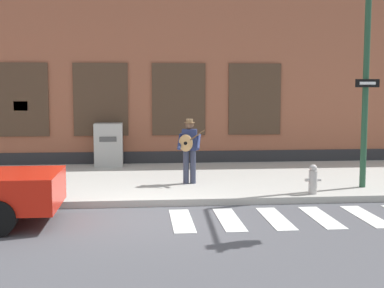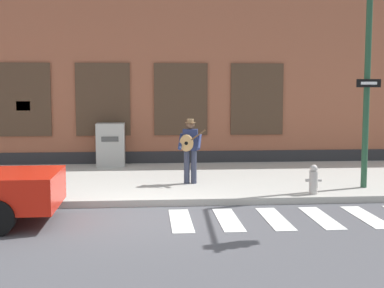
% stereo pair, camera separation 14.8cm
% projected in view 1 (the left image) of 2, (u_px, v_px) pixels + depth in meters
% --- Properties ---
extents(ground_plane, '(160.00, 160.00, 0.00)m').
position_uv_depth(ground_plane, '(140.00, 218.00, 10.93)').
color(ground_plane, '#4C4C51').
extents(sidewalk, '(28.00, 5.87, 0.16)m').
position_uv_depth(sidewalk, '(141.00, 181.00, 14.77)').
color(sidewalk, '#ADAAA3').
rests_on(sidewalk, ground).
extents(building_backdrop, '(28.00, 4.06, 6.12)m').
position_uv_depth(building_backdrop, '(140.00, 76.00, 19.34)').
color(building_backdrop, '#99563D').
rests_on(building_backdrop, ground).
extents(crosswalk, '(5.20, 1.90, 0.01)m').
position_uv_depth(crosswalk, '(299.00, 218.00, 10.89)').
color(crosswalk, silver).
rests_on(crosswalk, ground).
extents(busker, '(0.72, 0.61, 1.69)m').
position_uv_depth(busker, '(189.00, 147.00, 13.84)').
color(busker, '#33384C').
rests_on(busker, sidewalk).
extents(utility_box, '(0.89, 0.68, 1.36)m').
position_uv_depth(utility_box, '(109.00, 145.00, 17.06)').
color(utility_box, '#ADADA8').
rests_on(utility_box, sidewalk).
extents(fire_hydrant, '(0.38, 0.20, 0.70)m').
position_uv_depth(fire_hydrant, '(313.00, 179.00, 12.55)').
color(fire_hydrant, '#B2ADA8').
rests_on(fire_hydrant, sidewalk).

